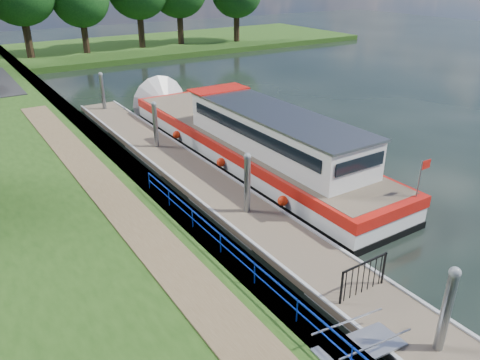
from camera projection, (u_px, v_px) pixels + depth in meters
ground at (419, 348)px, 12.83m from camera, size 160.00×160.00×0.00m
bank_edge at (130, 172)px, 22.83m from camera, size 1.10×90.00×0.78m
far_bank at (133, 47)px, 58.26m from camera, size 60.00×18.00×0.60m
footpath at (151, 239)px, 16.40m from camera, size 1.60×40.00×0.05m
blue_fence at (275, 286)px, 13.20m from camera, size 0.04×18.04×0.72m
pontoon at (195, 178)px, 22.65m from camera, size 2.50×30.00×0.56m
mooring_piles at (194, 157)px, 22.19m from camera, size 0.30×27.30×3.55m
gangway at (360, 346)px, 12.03m from camera, size 2.58×1.00×0.92m
gate_panel at (364, 273)px, 14.02m from camera, size 1.85×0.05×1.15m
barge at (241, 138)px, 25.17m from camera, size 4.36×21.15×4.78m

